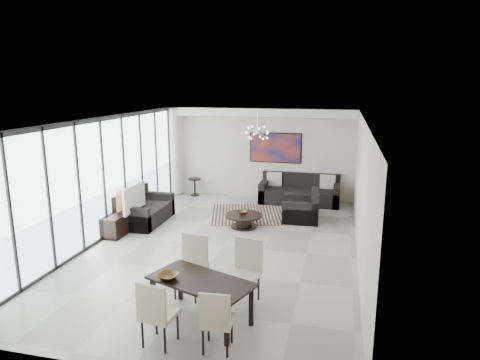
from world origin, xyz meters
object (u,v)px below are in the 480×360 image
(tv_console, at_px, (124,220))
(dining_table, at_px, (201,285))
(sofa_main, at_px, (300,193))
(coffee_table, at_px, (244,220))
(television, at_px, (130,198))

(tv_console, xyz_separation_m, dining_table, (3.28, -3.60, 0.34))
(sofa_main, relative_size, tv_console, 1.49)
(coffee_table, height_order, dining_table, dining_table)
(sofa_main, xyz_separation_m, dining_table, (-0.83, -7.17, 0.30))
(television, bearing_deg, sofa_main, -49.75)
(television, height_order, dining_table, television)
(coffee_table, bearing_deg, dining_table, -85.60)
(dining_table, bearing_deg, sofa_main, 83.37)
(sofa_main, relative_size, dining_table, 1.34)
(coffee_table, distance_m, dining_table, 4.53)
(tv_console, height_order, dining_table, dining_table)
(tv_console, bearing_deg, sofa_main, 40.97)
(tv_console, height_order, television, television)
(dining_table, bearing_deg, tv_console, 132.33)
(tv_console, bearing_deg, dining_table, -47.67)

